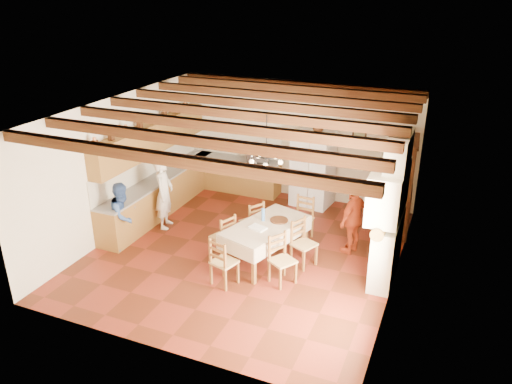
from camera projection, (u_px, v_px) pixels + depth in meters
floor at (246, 252)px, 10.41m from camera, size 6.00×6.50×0.02m
ceiling at (245, 110)px, 9.23m from camera, size 6.00×6.50×0.02m
wall_back at (298, 140)px, 12.59m from camera, size 6.00×0.02×3.00m
wall_front at (152, 265)px, 7.05m from camera, size 6.00×0.02×3.00m
wall_left at (120, 165)px, 10.89m from camera, size 0.02×6.50×3.00m
wall_right at (402, 210)px, 8.75m from camera, size 0.02×6.50×3.00m
ceiling_beams at (245, 115)px, 9.27m from camera, size 6.00×6.30×0.16m
lower_cabinets_left at (162, 195)px, 12.09m from camera, size 0.60×4.30×0.86m
lower_cabinets_back at (237, 175)px, 13.29m from camera, size 2.30×0.60×0.86m
countertop_left at (160, 177)px, 11.91m from camera, size 0.62×4.30×0.04m
countertop_back at (237, 159)px, 13.12m from camera, size 2.34×0.62×0.04m
backsplash_left at (149, 163)px, 11.89m from camera, size 0.03×4.30×0.60m
backsplash_back at (241, 145)px, 13.23m from camera, size 2.30×0.03×0.60m
upper_cabinets at (152, 138)px, 11.58m from camera, size 0.35×4.20×0.70m
fireplace at (387, 208)px, 9.06m from camera, size 0.56×1.60×2.80m
wall_picture at (359, 134)px, 11.87m from camera, size 0.34×0.03×0.42m
refrigerator at (313, 169)px, 12.29m from camera, size 1.03×0.88×1.88m
hutch at (402, 186)px, 10.90m from camera, size 0.59×1.21×2.14m
dining_table at (266, 228)px, 9.82m from camera, size 1.43×2.02×0.80m
chandelier at (266, 154)px, 9.22m from camera, size 0.47×0.47×0.03m
chair_left_near at (223, 236)px, 10.02m from camera, size 0.53×0.54×0.96m
chair_left_far at (252, 221)px, 10.65m from camera, size 0.56×0.57×0.96m
chair_right_near at (283, 260)px, 9.16m from camera, size 0.56×0.57×0.96m
chair_right_far at (304, 243)px, 9.74m from camera, size 0.54×0.55×0.96m
chair_end_near at (224, 261)px, 9.12m from camera, size 0.52×0.50×0.96m
chair_end_far at (302, 219)px, 10.75m from camera, size 0.45×0.43×0.96m
person_man at (164, 193)px, 11.17m from camera, size 0.54×0.68×1.65m
person_woman_blue at (124, 215)px, 10.37m from camera, size 0.55×0.71×1.43m
person_woman_red at (353, 218)px, 10.14m from camera, size 0.65×0.96×1.51m
microwave at (258, 156)px, 12.83m from camera, size 0.67×0.56×0.32m
fridge_vase at (318, 127)px, 11.84m from camera, size 0.29×0.29×0.27m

